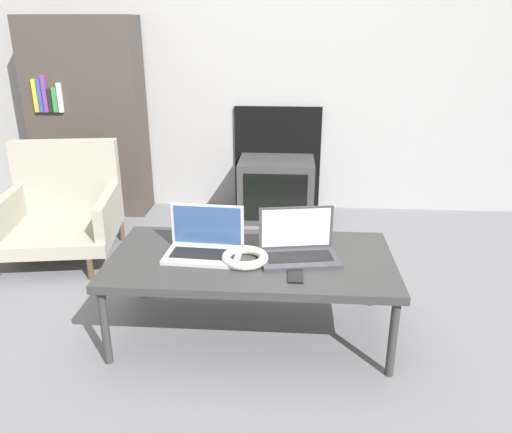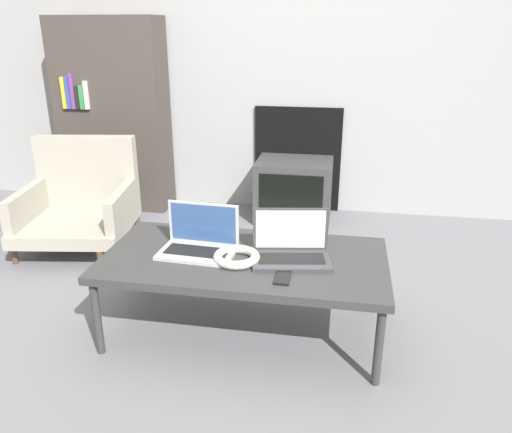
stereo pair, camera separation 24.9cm
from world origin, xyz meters
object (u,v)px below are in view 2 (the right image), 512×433
at_px(headphones, 236,257).
at_px(phone, 283,277).
at_px(tv, 294,190).
at_px(armchair, 81,200).
at_px(laptop_right, 291,248).
at_px(laptop_left, 199,241).

bearing_deg(headphones, phone, -28.51).
relative_size(headphones, tv, 0.38).
height_order(phone, armchair, armchair).
bearing_deg(tv, laptop_right, -84.61).
xyz_separation_m(laptop_right, phone, (-0.01, -0.19, -0.04)).
xyz_separation_m(phone, armchair, (-1.46, 1.02, -0.10)).
xyz_separation_m(laptop_left, laptop_right, (0.42, -0.00, 0.00)).
height_order(laptop_left, tv, laptop_left).
bearing_deg(laptop_right, headphones, -172.60).
height_order(tv, armchair, armchair).
relative_size(laptop_right, headphones, 1.79).
bearing_deg(headphones, tv, 86.76).
bearing_deg(laptop_left, armchair, 145.25).
height_order(laptop_left, headphones, laptop_left).
bearing_deg(phone, laptop_right, 86.69).
distance_m(headphones, tv, 1.60).
distance_m(tv, armchair, 1.50).
relative_size(laptop_left, headphones, 1.70).
xyz_separation_m(tv, armchair, (-1.32, -0.69, 0.08)).
relative_size(laptop_right, phone, 2.78).
relative_size(laptop_right, tv, 0.67).
distance_m(headphones, phone, 0.25).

